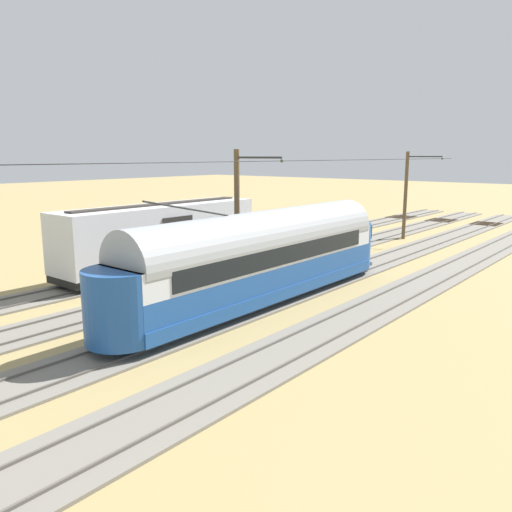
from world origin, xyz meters
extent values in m
plane|color=#9E8956|center=(0.00, 0.00, 0.00)|extent=(220.00, 220.00, 0.00)
cube|color=slate|center=(-6.65, 0.00, 0.05)|extent=(2.80, 80.00, 0.10)
cube|color=#59544C|center=(-5.93, 0.00, 0.14)|extent=(0.07, 80.00, 0.08)
cube|color=#59544C|center=(-7.36, 0.00, 0.14)|extent=(0.07, 80.00, 0.08)
cube|color=slate|center=(-2.22, 0.00, 0.05)|extent=(2.80, 80.00, 0.10)
cube|color=#59544C|center=(-1.50, 0.00, 0.14)|extent=(0.07, 80.00, 0.08)
cube|color=#59544C|center=(-2.93, 0.00, 0.14)|extent=(0.07, 80.00, 0.08)
cube|color=#382819|center=(-2.22, -32.00, 0.11)|extent=(2.50, 0.24, 0.08)
cube|color=#382819|center=(-2.22, -31.35, 0.11)|extent=(2.50, 0.24, 0.08)
cube|color=#382819|center=(-2.22, -30.70, 0.11)|extent=(2.50, 0.24, 0.08)
cube|color=#382819|center=(-2.22, -30.05, 0.11)|extent=(2.50, 0.24, 0.08)
cube|color=#382819|center=(-2.22, -29.40, 0.11)|extent=(2.50, 0.24, 0.08)
cube|color=slate|center=(2.22, 0.00, 0.05)|extent=(2.80, 80.00, 0.10)
cube|color=#59544C|center=(2.93, 0.00, 0.14)|extent=(0.07, 80.00, 0.08)
cube|color=#59544C|center=(1.50, 0.00, 0.14)|extent=(0.07, 80.00, 0.08)
cube|color=#382819|center=(2.22, -32.00, 0.11)|extent=(2.50, 0.24, 0.08)
cube|color=#382819|center=(2.22, -31.35, 0.11)|extent=(2.50, 0.24, 0.08)
cube|color=#382819|center=(2.22, -30.70, 0.11)|extent=(2.50, 0.24, 0.08)
cube|color=#382819|center=(2.22, -30.05, 0.11)|extent=(2.50, 0.24, 0.08)
cube|color=#382819|center=(2.22, -29.40, 0.11)|extent=(2.50, 0.24, 0.08)
cube|color=slate|center=(6.65, 0.00, 0.05)|extent=(2.80, 80.00, 0.10)
cube|color=#59544C|center=(7.36, 0.00, 0.14)|extent=(0.07, 80.00, 0.08)
cube|color=#59544C|center=(5.93, 0.00, 0.14)|extent=(0.07, 80.00, 0.08)
cube|color=#382819|center=(6.65, -32.00, 0.11)|extent=(2.50, 0.24, 0.08)
cube|color=#382819|center=(6.65, -31.35, 0.11)|extent=(2.50, 0.24, 0.08)
cube|color=#382819|center=(6.65, -30.70, 0.11)|extent=(2.50, 0.24, 0.08)
cube|color=#382819|center=(6.65, -30.05, 0.11)|extent=(2.50, 0.24, 0.08)
cube|color=#382819|center=(6.65, -29.40, 0.11)|extent=(2.50, 0.24, 0.08)
cube|color=#1E4C93|center=(-2.22, 4.64, 0.71)|extent=(2.65, 15.71, 0.55)
cube|color=#1E4C93|center=(-2.22, 4.64, 1.46)|extent=(2.55, 15.71, 0.95)
cube|color=silver|center=(-2.22, 4.64, 2.46)|extent=(2.55, 15.71, 1.05)
cylinder|color=#999EA3|center=(-2.22, 4.64, 2.98)|extent=(2.65, 15.39, 2.65)
cylinder|color=#1E4C93|center=(-2.22, -3.17, 1.70)|extent=(2.55, 2.55, 2.55)
cylinder|color=#1E4C93|center=(-2.22, 12.44, 1.70)|extent=(2.55, 2.55, 2.55)
cube|color=black|center=(-2.22, -4.30, 2.72)|extent=(1.63, 0.08, 0.36)
cube|color=black|center=(-2.22, -4.34, 2.41)|extent=(1.73, 0.06, 0.80)
cube|color=black|center=(-3.51, 4.64, 2.46)|extent=(0.04, 13.19, 0.80)
cube|color=black|center=(-0.92, 4.64, 2.46)|extent=(0.04, 13.19, 0.80)
cylinder|color=silver|center=(-2.22, -4.43, 1.46)|extent=(0.24, 0.06, 0.24)
cube|color=gray|center=(-2.22, -4.36, 0.53)|extent=(1.94, 0.12, 0.20)
cylinder|color=black|center=(-2.22, 9.16, 4.75)|extent=(0.07, 4.34, 0.95)
cylinder|color=black|center=(-2.93, -0.39, 0.56)|extent=(0.10, 0.76, 0.76)
cylinder|color=black|center=(-1.50, -0.39, 0.56)|extent=(0.10, 0.76, 0.76)
cylinder|color=black|center=(-2.93, 9.66, 0.56)|extent=(0.10, 0.76, 0.76)
cylinder|color=black|center=(-1.50, 9.66, 0.56)|extent=(0.10, 0.76, 0.76)
cube|color=silver|center=(6.65, 3.11, 2.33)|extent=(2.90, 13.07, 3.20)
cube|color=#332D28|center=(6.65, 3.11, 3.99)|extent=(0.70, 11.76, 0.08)
cube|color=black|center=(6.65, 3.11, 0.53)|extent=(2.70, 13.07, 0.36)
cube|color=black|center=(5.17, 3.11, 2.07)|extent=(0.06, 2.20, 2.56)
cylinder|color=black|center=(5.93, -1.47, 0.60)|extent=(0.10, 0.84, 0.84)
cylinder|color=black|center=(7.36, -1.47, 0.60)|extent=(0.10, 0.84, 0.84)
cylinder|color=black|center=(5.93, 7.68, 0.60)|extent=(0.10, 0.84, 0.84)
cylinder|color=black|center=(7.36, 7.68, 0.60)|extent=(0.10, 0.84, 0.84)
cylinder|color=brown|center=(0.56, -17.33, 3.52)|extent=(0.28, 0.28, 7.05)
cylinder|color=#2D2D2D|center=(-0.83, -17.33, 6.65)|extent=(2.77, 0.10, 0.10)
sphere|color=#334733|center=(-2.22, -17.33, 6.50)|extent=(0.16, 0.16, 0.16)
cylinder|color=brown|center=(0.56, 3.28, 3.52)|extent=(0.28, 0.28, 7.05)
cylinder|color=#2D2D2D|center=(-0.83, 3.28, 6.65)|extent=(2.77, 0.10, 0.10)
sphere|color=#334733|center=(-2.22, 3.28, 6.50)|extent=(0.16, 0.16, 0.16)
cylinder|color=black|center=(-2.22, 13.58, 6.50)|extent=(0.03, 65.82, 0.03)
cylinder|color=black|center=(-0.83, -17.33, 6.65)|extent=(2.77, 0.02, 0.02)
cube|color=#382819|center=(10.16, -2.88, 0.09)|extent=(0.24, 2.40, 0.18)
cube|color=#382819|center=(10.46, -2.88, 0.09)|extent=(0.24, 2.40, 0.18)
cube|color=#382819|center=(10.76, -2.88, 0.09)|extent=(0.24, 2.40, 0.18)
cube|color=#382819|center=(10.46, -3.18, 0.27)|extent=(2.40, 0.24, 0.18)
cube|color=#382819|center=(10.46, -2.88, 0.27)|extent=(2.40, 0.24, 0.18)
cube|color=#382819|center=(10.46, -2.58, 0.27)|extent=(2.40, 0.24, 0.18)
cube|color=#382819|center=(10.16, -2.88, 0.45)|extent=(0.24, 2.40, 0.18)
cube|color=#382819|center=(10.46, -2.88, 0.45)|extent=(0.24, 2.40, 0.18)
cube|color=#382819|center=(10.76, -2.88, 0.45)|extent=(0.24, 2.40, 0.18)
camera|label=1|loc=(-16.48, 22.53, 6.76)|focal=35.97mm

